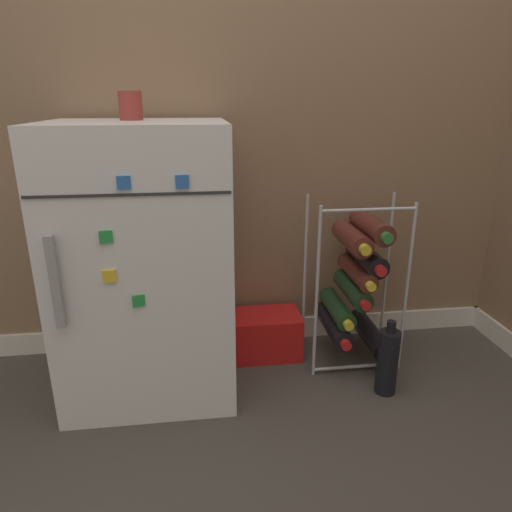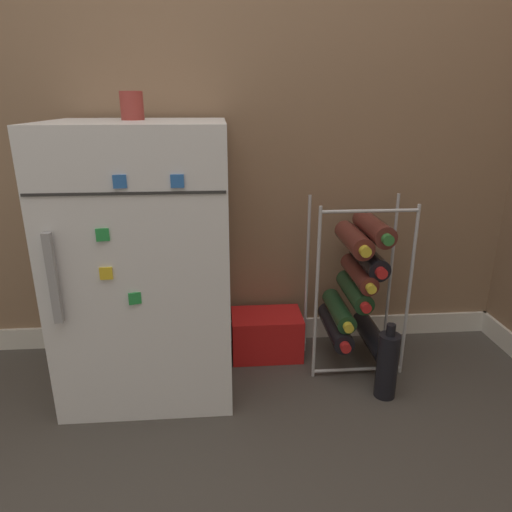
# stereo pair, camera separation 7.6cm
# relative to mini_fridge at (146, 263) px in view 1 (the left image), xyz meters

# --- Properties ---
(ground_plane) EXTENTS (14.00, 14.00, 0.00)m
(ground_plane) POSITION_rel_mini_fridge_xyz_m (0.43, -0.37, -0.46)
(ground_plane) COLOR #423D38
(wall_back) EXTENTS (6.99, 0.07, 2.50)m
(wall_back) POSITION_rel_mini_fridge_xyz_m (0.43, 0.30, 0.78)
(wall_back) COLOR #84664C
(wall_back) RESTS_ON ground_plane
(mini_fridge) EXTENTS (0.56, 0.51, 0.92)m
(mini_fridge) POSITION_rel_mini_fridge_xyz_m (0.00, 0.00, 0.00)
(mini_fridge) COLOR white
(mini_fridge) RESTS_ON ground_plane
(wine_rack) EXTENTS (0.35, 0.32, 0.65)m
(wine_rack) POSITION_rel_mini_fridge_xyz_m (0.76, 0.05, -0.13)
(wine_rack) COLOR #B2B2B7
(wine_rack) RESTS_ON ground_plane
(soda_box) EXTENTS (0.28, 0.18, 0.18)m
(soda_box) POSITION_rel_mini_fridge_xyz_m (0.43, 0.14, -0.37)
(soda_box) COLOR red
(soda_box) RESTS_ON ground_plane
(fridge_top_cup) EXTENTS (0.07, 0.07, 0.09)m
(fridge_top_cup) POSITION_rel_mini_fridge_xyz_m (-0.01, 0.05, 0.50)
(fridge_top_cup) COLOR maroon
(fridge_top_cup) RESTS_ON mini_fridge
(loose_bottle_floor) EXTENTS (0.07, 0.07, 0.28)m
(loose_bottle_floor) POSITION_rel_mini_fridge_xyz_m (0.81, -0.17, -0.34)
(loose_bottle_floor) COLOR black
(loose_bottle_floor) RESTS_ON ground_plane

